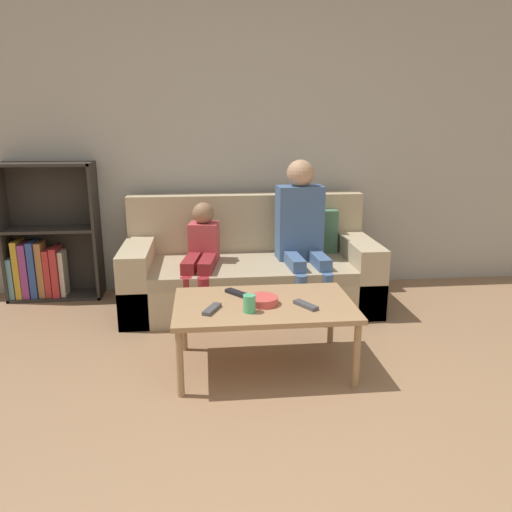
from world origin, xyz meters
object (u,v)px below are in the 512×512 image
at_px(couch, 251,271).
at_px(cup_near, 249,304).
at_px(person_child, 201,253).
at_px(tv_remote_1, 237,293).
at_px(bookshelf, 47,247).
at_px(tv_remote_0, 212,309).
at_px(coffee_table, 264,309).
at_px(person_adult, 301,226).
at_px(tv_remote_2, 306,305).
at_px(snack_bowl, 262,300).

relative_size(couch, cup_near, 19.50).
xyz_separation_m(person_child, tv_remote_1, (0.22, -0.81, -0.05)).
distance_m(bookshelf, tv_remote_0, 2.08).
distance_m(coffee_table, tv_remote_1, 0.22).
relative_size(bookshelf, person_adult, 0.97).
bearing_deg(tv_remote_0, bookshelf, 155.94).
xyz_separation_m(couch, cup_near, (-0.13, -1.25, 0.19)).
distance_m(cup_near, tv_remote_2, 0.34).
bearing_deg(couch, tv_remote_0, -105.48).
bearing_deg(cup_near, person_child, 103.67).
distance_m(coffee_table, tv_remote_0, 0.33).
relative_size(couch, tv_remote_1, 12.24).
bearing_deg(coffee_table, tv_remote_2, -21.91).
height_order(person_adult, snack_bowl, person_adult).
height_order(couch, tv_remote_2, couch).
height_order(person_child, tv_remote_1, person_child).
distance_m(person_child, snack_bowl, 1.05).
bearing_deg(tv_remote_0, tv_remote_2, 25.86).
bearing_deg(tv_remote_1, tv_remote_0, -160.94).
xyz_separation_m(couch, tv_remote_1, (-0.18, -0.95, 0.15)).
bearing_deg(person_adult, tv_remote_2, -103.07).
bearing_deg(person_child, bookshelf, 167.79).
height_order(bookshelf, snack_bowl, bookshelf).
xyz_separation_m(bookshelf, cup_near, (1.57, -1.61, 0.03)).
xyz_separation_m(coffee_table, tv_remote_0, (-0.31, -0.10, 0.05)).
bearing_deg(bookshelf, couch, -11.91).
height_order(person_adult, tv_remote_2, person_adult).
bearing_deg(tv_remote_2, cup_near, 157.10).
relative_size(coffee_table, tv_remote_0, 6.09).
xyz_separation_m(coffee_table, snack_bowl, (-0.01, -0.02, 0.06)).
bearing_deg(cup_near, snack_bowl, 53.70).
bearing_deg(tv_remote_0, coffee_table, 43.25).
height_order(tv_remote_0, snack_bowl, snack_bowl).
relative_size(person_child, cup_near, 8.37).
xyz_separation_m(tv_remote_1, tv_remote_2, (0.38, -0.25, 0.00)).
xyz_separation_m(coffee_table, person_adult, (0.42, 1.03, 0.28)).
bearing_deg(person_child, coffee_table, -60.19).
xyz_separation_m(person_adult, cup_near, (-0.52, -1.17, -0.19)).
relative_size(bookshelf, coffee_table, 1.07).
bearing_deg(tv_remote_2, tv_remote_1, 115.85).
distance_m(couch, coffee_table, 1.12).
distance_m(coffee_table, tv_remote_2, 0.26).
height_order(bookshelf, coffee_table, bookshelf).
xyz_separation_m(person_child, snack_bowl, (0.36, -0.99, -0.04)).
bearing_deg(coffee_table, bookshelf, 138.62).
bearing_deg(tv_remote_1, bookshelf, 99.70).
height_order(person_adult, cup_near, person_adult).
height_order(coffee_table, tv_remote_0, tv_remote_0).
relative_size(bookshelf, tv_remote_1, 7.05).
height_order(bookshelf, cup_near, bookshelf).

